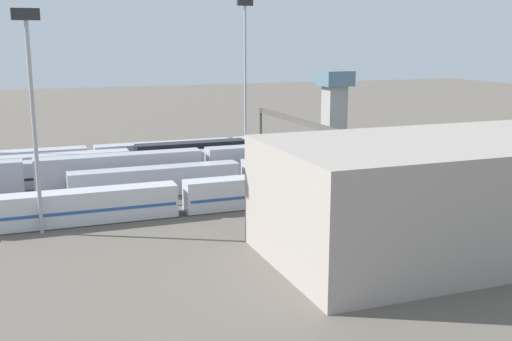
{
  "coord_description": "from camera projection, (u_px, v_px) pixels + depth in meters",
  "views": [
    {
      "loc": [
        23.87,
        84.85,
        20.59
      ],
      "look_at": [
        -5.83,
        5.55,
        2.5
      ],
      "focal_mm": 42.65,
      "sensor_mm": 36.0,
      "label": 1
    }
  ],
  "objects": [
    {
      "name": "ground_plane",
      "position": [
        206.0,
        183.0,
        90.2
      ],
      "size": [
        400.0,
        400.0,
        0.0
      ],
      "primitive_type": "plane",
      "color": "#60594F"
    },
    {
      "name": "track_bed_0",
      "position": [
        182.0,
        163.0,
        103.92
      ],
      "size": [
        140.0,
        2.8,
        0.12
      ],
      "primitive_type": "cube",
      "color": "#4C443D",
      "rests_on": "ground_plane"
    },
    {
      "name": "track_bed_1",
      "position": [
        189.0,
        169.0,
        99.34
      ],
      "size": [
        140.0,
        2.8,
        0.12
      ],
      "primitive_type": "cube",
      "color": "#4C443D",
      "rests_on": "ground_plane"
    },
    {
      "name": "track_bed_2",
      "position": [
        197.0,
        175.0,
        94.76
      ],
      "size": [
        140.0,
        2.8,
        0.12
      ],
      "primitive_type": "cube",
      "color": "#4C443D",
      "rests_on": "ground_plane"
    },
    {
      "name": "track_bed_3",
      "position": [
        206.0,
        182.0,
        90.19
      ],
      "size": [
        140.0,
        2.8,
        0.12
      ],
      "primitive_type": "cube",
      "color": "#4C443D",
      "rests_on": "ground_plane"
    },
    {
      "name": "track_bed_4",
      "position": [
        216.0,
        190.0,
        85.61
      ],
      "size": [
        140.0,
        2.8,
        0.12
      ],
      "primitive_type": "cube",
      "color": "#3D3833",
      "rests_on": "ground_plane"
    },
    {
      "name": "track_bed_5",
      "position": [
        227.0,
        198.0,
        81.03
      ],
      "size": [
        140.0,
        2.8,
        0.12
      ],
      "primitive_type": "cube",
      "color": "#4C443D",
      "rests_on": "ground_plane"
    },
    {
      "name": "track_bed_6",
      "position": [
        239.0,
        207.0,
        76.45
      ],
      "size": [
        140.0,
        2.8,
        0.12
      ],
      "primitive_type": "cube",
      "color": "#3D3833",
      "rests_on": "ground_plane"
    },
    {
      "name": "train_on_track_3",
      "position": [
        120.0,
        171.0,
        85.37
      ],
      "size": [
        71.4,
        3.0,
        5.0
      ],
      "color": "#A8AAB2",
      "rests_on": "ground_plane"
    },
    {
      "name": "train_on_track_1",
      "position": [
        41.0,
        167.0,
        91.07
      ],
      "size": [
        66.4,
        3.0,
        4.4
      ],
      "color": "black",
      "rests_on": "ground_plane"
    },
    {
      "name": "train_on_track_2",
      "position": [
        203.0,
        163.0,
        94.7
      ],
      "size": [
        119.8,
        3.06,
        3.8
      ],
      "color": "#A8AAB2",
      "rests_on": "ground_plane"
    },
    {
      "name": "train_on_track_4",
      "position": [
        240.0,
        174.0,
        86.44
      ],
      "size": [
        47.2,
        3.0,
        3.8
      ],
      "color": "#B7BABF",
      "rests_on": "ground_plane"
    },
    {
      "name": "train_on_track_0",
      "position": [
        233.0,
        149.0,
        106.65
      ],
      "size": [
        95.6,
        3.06,
        3.8
      ],
      "color": "#B7BABF",
      "rests_on": "ground_plane"
    },
    {
      "name": "train_on_track_6",
      "position": [
        273.0,
        189.0,
        77.62
      ],
      "size": [
        119.8,
        3.06,
        3.8
      ],
      "color": "silver",
      "rests_on": "ground_plane"
    },
    {
      "name": "light_mast_0",
      "position": [
        245.0,
        58.0,
        106.67
      ],
      "size": [
        2.8,
        0.7,
        27.73
      ],
      "color": "#9EA0A5",
      "rests_on": "ground_plane"
    },
    {
      "name": "light_mast_1",
      "position": [
        31.0,
        91.0,
        63.13
      ],
      "size": [
        2.8,
        0.7,
        23.85
      ],
      "color": "#9EA0A5",
      "rests_on": "ground_plane"
    },
    {
      "name": "signal_gantry",
      "position": [
        300.0,
        126.0,
        93.82
      ],
      "size": [
        0.7,
        35.0,
        8.8
      ],
      "color": "#4C4742",
      "rests_on": "ground_plane"
    },
    {
      "name": "maintenance_shed",
      "position": [
        471.0,
        193.0,
        61.1
      ],
      "size": [
        41.71,
        18.89,
        11.29
      ],
      "primitive_type": "cube",
      "color": "#9E9389",
      "rests_on": "ground_plane"
    },
    {
      "name": "control_tower",
      "position": [
        334.0,
        101.0,
        123.55
      ],
      "size": [
        6.0,
        6.0,
        14.72
      ],
      "color": "gray",
      "rests_on": "ground_plane"
    }
  ]
}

